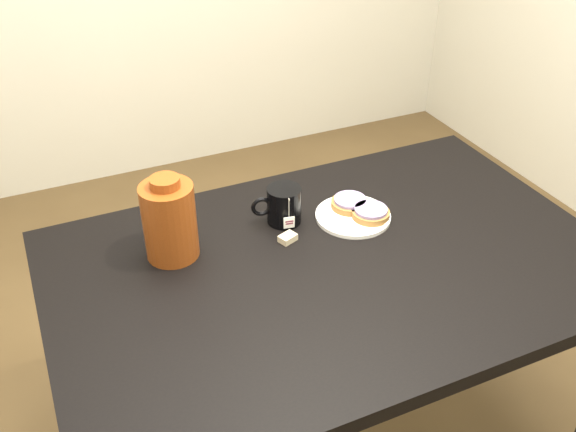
{
  "coord_description": "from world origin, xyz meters",
  "views": [
    {
      "loc": [
        -0.63,
        -1.11,
        1.74
      ],
      "look_at": [
        -0.06,
        0.15,
        0.81
      ],
      "focal_mm": 40.0,
      "sensor_mm": 36.0,
      "label": 1
    }
  ],
  "objects_px": {
    "bagel_front": "(371,213)",
    "bagel_package": "(169,220)",
    "plate": "(353,215)",
    "table": "(332,286)",
    "teabag_pouch": "(288,238)",
    "bagel_back": "(350,203)",
    "mug": "(283,205)"
  },
  "relations": [
    {
      "from": "table",
      "to": "mug",
      "type": "height_order",
      "value": "mug"
    },
    {
      "from": "teabag_pouch",
      "to": "bagel_package",
      "type": "distance_m",
      "value": 0.31
    },
    {
      "from": "table",
      "to": "teabag_pouch",
      "type": "relative_size",
      "value": 31.11
    },
    {
      "from": "bagel_back",
      "to": "mug",
      "type": "distance_m",
      "value": 0.2
    },
    {
      "from": "bagel_front",
      "to": "bagel_package",
      "type": "relative_size",
      "value": 0.56
    },
    {
      "from": "bagel_front",
      "to": "teabag_pouch",
      "type": "bearing_deg",
      "value": 178.91
    },
    {
      "from": "plate",
      "to": "bagel_back",
      "type": "bearing_deg",
      "value": 74.64
    },
    {
      "from": "mug",
      "to": "teabag_pouch",
      "type": "bearing_deg",
      "value": -97.28
    },
    {
      "from": "table",
      "to": "bagel_package",
      "type": "height_order",
      "value": "bagel_package"
    },
    {
      "from": "table",
      "to": "teabag_pouch",
      "type": "bearing_deg",
      "value": 119.33
    },
    {
      "from": "table",
      "to": "plate",
      "type": "xyz_separation_m",
      "value": [
        0.14,
        0.15,
        0.09
      ]
    },
    {
      "from": "table",
      "to": "bagel_package",
      "type": "relative_size",
      "value": 6.27
    },
    {
      "from": "teabag_pouch",
      "to": "plate",
      "type": "bearing_deg",
      "value": 6.68
    },
    {
      "from": "table",
      "to": "plate",
      "type": "distance_m",
      "value": 0.22
    },
    {
      "from": "bagel_back",
      "to": "bagel_front",
      "type": "distance_m",
      "value": 0.07
    },
    {
      "from": "bagel_front",
      "to": "plate",
      "type": "bearing_deg",
      "value": 142.54
    },
    {
      "from": "bagel_back",
      "to": "plate",
      "type": "bearing_deg",
      "value": -105.36
    },
    {
      "from": "bagel_back",
      "to": "mug",
      "type": "xyz_separation_m",
      "value": [
        -0.19,
        0.03,
        0.03
      ]
    },
    {
      "from": "bagel_back",
      "to": "bagel_front",
      "type": "bearing_deg",
      "value": -67.88
    },
    {
      "from": "teabag_pouch",
      "to": "bagel_back",
      "type": "bearing_deg",
      "value": 16.0
    },
    {
      "from": "bagel_front",
      "to": "bagel_package",
      "type": "bearing_deg",
      "value": 172.26
    },
    {
      "from": "mug",
      "to": "bagel_package",
      "type": "bearing_deg",
      "value": -166.73
    },
    {
      "from": "bagel_package",
      "to": "bagel_front",
      "type": "bearing_deg",
      "value": -7.74
    },
    {
      "from": "bagel_back",
      "to": "bagel_front",
      "type": "relative_size",
      "value": 1.16
    },
    {
      "from": "bagel_package",
      "to": "plate",
      "type": "bearing_deg",
      "value": -5.02
    },
    {
      "from": "teabag_pouch",
      "to": "bagel_front",
      "type": "bearing_deg",
      "value": -1.09
    },
    {
      "from": "table",
      "to": "plate",
      "type": "bearing_deg",
      "value": 46.89
    },
    {
      "from": "table",
      "to": "bagel_front",
      "type": "height_order",
      "value": "bagel_front"
    },
    {
      "from": "plate",
      "to": "bagel_package",
      "type": "bearing_deg",
      "value": 174.98
    },
    {
      "from": "bagel_back",
      "to": "mug",
      "type": "height_order",
      "value": "mug"
    },
    {
      "from": "teabag_pouch",
      "to": "bagel_package",
      "type": "relative_size",
      "value": 0.2
    },
    {
      "from": "table",
      "to": "bagel_back",
      "type": "bearing_deg",
      "value": 51.33
    }
  ]
}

